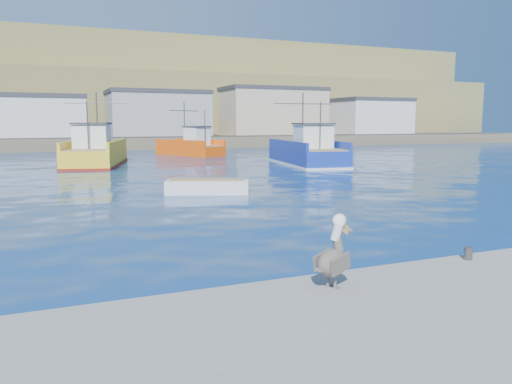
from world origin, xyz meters
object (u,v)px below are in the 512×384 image
trawler_blue (307,153)px  skiff_far (300,155)px  pelican (334,256)px  trawler_yellow_b (96,153)px  skiff_mid (207,188)px  boat_orange (191,146)px

trawler_blue → skiff_far: 8.57m
trawler_blue → skiff_far: (3.41, 7.83, -0.75)m
pelican → trawler_yellow_b: bearing=91.9°
skiff_far → trawler_blue: bearing=-113.5°
trawler_yellow_b → skiff_mid: trawler_yellow_b is taller
boat_orange → trawler_yellow_b: bearing=-140.2°
boat_orange → skiff_far: (9.67, -8.47, -0.74)m
skiff_mid → skiff_far: (17.15, 21.97, -0.01)m
trawler_blue → pelican: 35.27m
skiff_far → trawler_yellow_b: bearing=-177.3°
boat_orange → pelican: size_ratio=6.10×
skiff_mid → pelican: 17.33m
trawler_yellow_b → pelican: size_ratio=8.34×
boat_orange → skiff_mid: 31.35m
trawler_yellow_b → boat_orange: 14.77m
skiff_mid → pelican: size_ratio=3.14×
boat_orange → trawler_blue: bearing=-69.0°
trawler_yellow_b → boat_orange: trawler_yellow_b is taller
skiff_far → pelican: size_ratio=2.98×
skiff_mid → skiff_far: 27.87m
trawler_yellow_b → pelican: 38.12m
trawler_blue → boat_orange: 17.46m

